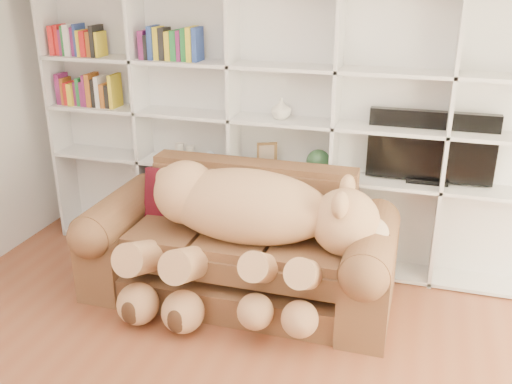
% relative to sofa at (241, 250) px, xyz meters
% --- Properties ---
extents(wall_back, '(5.00, 0.02, 2.70)m').
position_rel_sofa_xyz_m(wall_back, '(0.17, 0.87, 0.97)').
color(wall_back, silver).
rests_on(wall_back, floor).
extents(bookshelf, '(4.43, 0.35, 2.40)m').
position_rel_sofa_xyz_m(bookshelf, '(-0.07, 0.73, 0.92)').
color(bookshelf, white).
rests_on(bookshelf, floor).
extents(sofa, '(2.42, 1.04, 1.02)m').
position_rel_sofa_xyz_m(sofa, '(0.00, 0.00, 0.00)').
color(sofa, brown).
rests_on(sofa, floor).
extents(teddy_bear, '(1.91, 1.02, 1.11)m').
position_rel_sofa_xyz_m(teddy_bear, '(0.10, -0.20, 0.34)').
color(teddy_bear, tan).
rests_on(teddy_bear, sofa).
extents(throw_pillow, '(0.44, 0.27, 0.45)m').
position_rel_sofa_xyz_m(throw_pillow, '(-0.66, 0.17, 0.35)').
color(throw_pillow, '#570E13').
rests_on(throw_pillow, sofa).
extents(tv, '(1.00, 0.18, 0.59)m').
position_rel_sofa_xyz_m(tv, '(1.38, 0.72, 0.77)').
color(tv, black).
rests_on(tv, bookshelf).
extents(picture_frame, '(0.17, 0.10, 0.22)m').
position_rel_sofa_xyz_m(picture_frame, '(0.03, 0.67, 0.60)').
color(picture_frame, brown).
rests_on(picture_frame, bookshelf).
extents(green_vase, '(0.21, 0.21, 0.21)m').
position_rel_sofa_xyz_m(green_vase, '(0.48, 0.67, 0.58)').
color(green_vase, '#2F5C35').
rests_on(green_vase, bookshelf).
extents(figurine_tall, '(0.10, 0.10, 0.15)m').
position_rel_sofa_xyz_m(figurine_tall, '(-0.80, 0.67, 0.56)').
color(figurine_tall, silver).
rests_on(figurine_tall, bookshelf).
extents(figurine_short, '(0.10, 0.10, 0.14)m').
position_rel_sofa_xyz_m(figurine_short, '(-0.69, 0.67, 0.55)').
color(figurine_short, silver).
rests_on(figurine_short, bookshelf).
extents(snow_globe, '(0.10, 0.10, 0.10)m').
position_rel_sofa_xyz_m(snow_globe, '(-0.50, 0.67, 0.54)').
color(snow_globe, white).
rests_on(snow_globe, bookshelf).
extents(shelf_vase, '(0.17, 0.17, 0.18)m').
position_rel_sofa_xyz_m(shelf_vase, '(0.15, 0.67, 1.02)').
color(shelf_vase, silver).
rests_on(shelf_vase, bookshelf).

